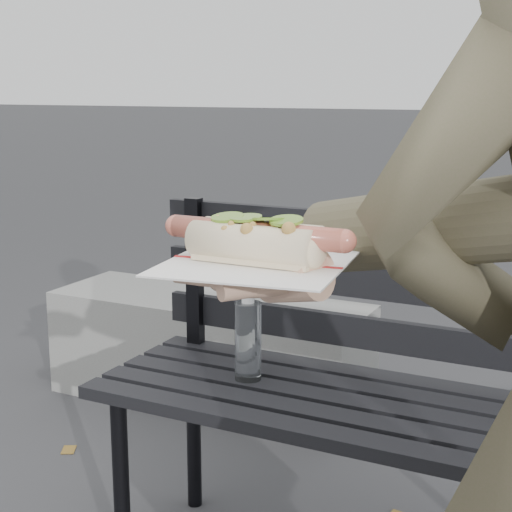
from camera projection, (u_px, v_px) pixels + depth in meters
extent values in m
cylinder|color=black|center=(121.00, 485.00, 1.90)|extent=(0.04, 0.04, 0.45)
cylinder|color=black|center=(194.00, 431.00, 2.19)|extent=(0.04, 0.04, 0.45)
cube|color=black|center=(392.00, 451.00, 1.54)|extent=(1.50, 0.07, 0.03)
cube|color=black|center=(405.00, 434.00, 1.62)|extent=(1.50, 0.07, 0.03)
cube|color=black|center=(416.00, 418.00, 1.70)|extent=(1.50, 0.07, 0.03)
cube|color=black|center=(427.00, 403.00, 1.78)|extent=(1.50, 0.07, 0.03)
cube|color=black|center=(437.00, 390.00, 1.86)|extent=(1.50, 0.07, 0.03)
cube|color=black|center=(195.00, 275.00, 2.12)|extent=(0.04, 0.03, 0.42)
cube|color=black|center=(442.00, 344.00, 1.86)|extent=(1.50, 0.02, 0.08)
cube|color=black|center=(445.00, 291.00, 1.83)|extent=(1.50, 0.02, 0.08)
cube|color=black|center=(448.00, 236.00, 1.81)|extent=(1.50, 0.02, 0.08)
cylinder|color=white|center=(248.00, 341.00, 1.87)|extent=(0.06, 0.06, 0.19)
cylinder|color=white|center=(248.00, 299.00, 1.84)|extent=(0.03, 0.03, 0.02)
cube|color=slate|center=(209.00, 350.00, 2.94)|extent=(1.20, 0.40, 0.40)
cylinder|color=#D8A384|center=(294.00, 276.00, 0.83)|extent=(0.09, 0.08, 0.07)
ellipsoid|color=#D8A384|center=(256.00, 279.00, 0.84)|extent=(0.10, 0.12, 0.03)
cylinder|color=#D8A384|center=(198.00, 277.00, 0.84)|extent=(0.06, 0.02, 0.02)
cylinder|color=#D8A384|center=(207.00, 273.00, 0.86)|extent=(0.06, 0.02, 0.02)
cylinder|color=#D8A384|center=(216.00, 270.00, 0.88)|extent=(0.06, 0.02, 0.02)
cylinder|color=#D8A384|center=(225.00, 266.00, 0.89)|extent=(0.06, 0.02, 0.02)
cylinder|color=#D8A384|center=(241.00, 289.00, 0.79)|extent=(0.04, 0.05, 0.02)
cube|color=white|center=(256.00, 263.00, 0.84)|extent=(0.21, 0.21, 0.00)
cube|color=#B21E1E|center=(256.00, 262.00, 0.84)|extent=(0.19, 0.03, 0.00)
cylinder|color=#C7614C|center=(256.00, 233.00, 0.83)|extent=(0.20, 0.02, 0.02)
sphere|color=#C7614C|center=(176.00, 226.00, 0.88)|extent=(0.03, 0.02, 0.02)
sphere|color=#C7614C|center=(345.00, 241.00, 0.79)|extent=(0.03, 0.02, 0.02)
sphere|color=#9E6B2D|center=(218.00, 221.00, 0.85)|extent=(0.01, 0.01, 0.01)
sphere|color=#9E6B2D|center=(294.00, 224.00, 0.84)|extent=(0.01, 0.01, 0.01)
sphere|color=#9E6B2D|center=(253.00, 225.00, 0.82)|extent=(0.01, 0.01, 0.01)
sphere|color=#9E6B2D|center=(303.00, 236.00, 0.80)|extent=(0.01, 0.01, 0.01)
sphere|color=#9E6B2D|center=(240.00, 225.00, 0.84)|extent=(0.01, 0.01, 0.01)
sphere|color=#9E6B2D|center=(230.00, 225.00, 0.87)|extent=(0.01, 0.01, 0.01)
sphere|color=#9E6B2D|center=(210.00, 226.00, 0.85)|extent=(0.01, 0.01, 0.01)
sphere|color=#9E6B2D|center=(280.00, 232.00, 0.82)|extent=(0.01, 0.01, 0.01)
sphere|color=#9E6B2D|center=(291.00, 226.00, 0.84)|extent=(0.01, 0.01, 0.01)
sphere|color=#9E6B2D|center=(298.00, 231.00, 0.83)|extent=(0.01, 0.01, 0.01)
sphere|color=#9E6B2D|center=(280.00, 226.00, 0.83)|extent=(0.01, 0.01, 0.01)
sphere|color=#9E6B2D|center=(231.00, 224.00, 0.83)|extent=(0.01, 0.01, 0.01)
sphere|color=#9E6B2D|center=(225.00, 229.00, 0.82)|extent=(0.01, 0.01, 0.01)
sphere|color=#9E6B2D|center=(259.00, 222.00, 0.84)|extent=(0.01, 0.01, 0.01)
sphere|color=#9E6B2D|center=(251.00, 226.00, 0.83)|extent=(0.01, 0.01, 0.01)
sphere|color=#9E6B2D|center=(258.00, 225.00, 0.85)|extent=(0.01, 0.01, 0.01)
sphere|color=#9E6B2D|center=(249.00, 223.00, 0.83)|extent=(0.01, 0.01, 0.01)
sphere|color=#9E6B2D|center=(232.00, 221.00, 0.86)|extent=(0.01, 0.01, 0.01)
sphere|color=#9E6B2D|center=(253.00, 232.00, 0.83)|extent=(0.01, 0.01, 0.01)
sphere|color=#9E6B2D|center=(285.00, 227.00, 0.84)|extent=(0.01, 0.01, 0.01)
sphere|color=#9E6B2D|center=(259.00, 225.00, 0.86)|extent=(0.01, 0.01, 0.01)
sphere|color=#9E6B2D|center=(275.00, 227.00, 0.81)|extent=(0.01, 0.01, 0.01)
sphere|color=#9E6B2D|center=(289.00, 229.00, 0.79)|extent=(0.01, 0.01, 0.01)
sphere|color=#9E6B2D|center=(302.00, 228.00, 0.83)|extent=(0.01, 0.01, 0.01)
sphere|color=#9E6B2D|center=(252.00, 231.00, 0.82)|extent=(0.01, 0.01, 0.01)
sphere|color=#9E6B2D|center=(247.00, 229.00, 0.81)|extent=(0.01, 0.01, 0.01)
cylinder|color=olive|center=(227.00, 217.00, 0.85)|extent=(0.04, 0.04, 0.01)
cylinder|color=olive|center=(245.00, 218.00, 0.84)|extent=(0.04, 0.04, 0.01)
cylinder|color=olive|center=(269.00, 219.00, 0.83)|extent=(0.04, 0.04, 0.01)
cylinder|color=olive|center=(286.00, 220.00, 0.81)|extent=(0.04, 0.04, 0.01)
cube|color=brown|center=(69.00, 450.00, 2.57)|extent=(0.07, 0.07, 0.00)
cube|color=brown|center=(217.00, 360.00, 3.42)|extent=(0.04, 0.03, 0.00)
cube|color=brown|center=(59.00, 341.00, 3.66)|extent=(0.06, 0.07, 0.00)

